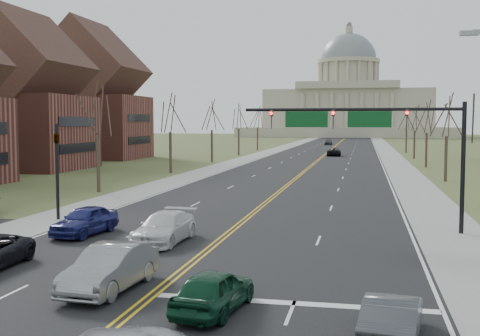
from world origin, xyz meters
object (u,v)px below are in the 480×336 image
at_px(car_far_nb, 334,152).
at_px(car_nb_outer_lead, 392,318).
at_px(car_nb_inner_lead, 214,290).
at_px(car_sb_inner_lead, 110,268).
at_px(car_far_sb, 328,142).
at_px(car_sb_outer_second, 85,220).
at_px(signal_left, 57,160).
at_px(car_sb_inner_second, 164,228).
at_px(signal_mast, 368,128).

bearing_deg(car_far_nb, car_nb_outer_lead, 93.36).
relative_size(car_nb_inner_lead, car_nb_outer_lead, 0.99).
xyz_separation_m(car_sb_inner_lead, car_far_sb, (-0.51, 143.53, -0.03)).
relative_size(car_nb_outer_lead, car_sb_outer_second, 0.90).
distance_m(signal_left, car_sb_inner_lead, 17.55).
bearing_deg(car_nb_outer_lead, car_sb_inner_second, -40.80).
height_order(car_sb_outer_second, car_far_sb, car_sb_outer_second).
bearing_deg(car_sb_inner_second, car_sb_inner_lead, -81.43).
height_order(car_sb_outer_second, car_far_nb, car_sb_outer_second).
distance_m(car_sb_outer_second, car_far_sb, 133.84).
xyz_separation_m(signal_mast, car_nb_outer_lead, (0.62, -17.54, -5.06)).
relative_size(signal_mast, car_sb_outer_second, 2.63).
height_order(car_sb_inner_lead, car_sb_outer_second, car_sb_inner_lead).
distance_m(signal_mast, car_nb_outer_lead, 18.27).
xyz_separation_m(signal_left, car_sb_inner_second, (8.89, -5.56, -2.95)).
height_order(signal_left, car_far_sb, signal_left).
xyz_separation_m(signal_left, car_nb_inner_lead, (14.09, -15.94, -3.00)).
xyz_separation_m(car_nb_inner_lead, car_sb_inner_second, (-5.20, 10.38, 0.05)).
bearing_deg(car_far_nb, signal_mast, 93.77).
bearing_deg(car_far_nb, car_sb_inner_second, 86.44).
relative_size(signal_mast, car_far_sb, 2.64).
bearing_deg(car_sb_outer_second, car_nb_outer_lead, -32.38).
distance_m(car_sb_inner_lead, car_far_sb, 143.53).
height_order(signal_mast, car_nb_outer_lead, signal_mast).
distance_m(signal_mast, car_sb_inner_lead, 17.64).
distance_m(signal_left, car_sb_outer_second, 6.68).
height_order(car_nb_inner_lead, car_far_sb, car_far_sb).
height_order(car_nb_inner_lead, car_sb_outer_second, car_sb_outer_second).
bearing_deg(signal_mast, car_sb_outer_second, -163.35).
bearing_deg(signal_left, signal_mast, -0.00).
height_order(car_far_nb, car_far_sb, car_far_sb).
relative_size(car_nb_inner_lead, car_sb_inner_second, 0.79).
bearing_deg(signal_mast, car_sb_inner_lead, -122.66).
distance_m(signal_mast, car_sb_outer_second, 16.36).
xyz_separation_m(signal_mast, car_sb_outer_second, (-14.93, -4.47, -4.97)).
xyz_separation_m(signal_left, car_sb_inner_lead, (9.81, -14.26, -2.89)).
distance_m(signal_mast, car_sb_inner_second, 12.53).
xyz_separation_m(car_nb_outer_lead, car_far_nb, (-6.17, 93.62, 0.05)).
height_order(signal_left, car_nb_inner_lead, signal_left).
bearing_deg(car_sb_inner_second, car_nb_outer_lead, -45.76).
distance_m(car_nb_inner_lead, car_nb_outer_lead, 5.71).
distance_m(car_nb_outer_lead, car_sb_outer_second, 20.32).
bearing_deg(car_sb_outer_second, car_nb_inner_lead, -41.04).
height_order(signal_left, car_sb_outer_second, signal_left).
bearing_deg(signal_left, car_sb_inner_second, -32.00).
bearing_deg(car_nb_outer_lead, signal_left, -34.36).
bearing_deg(car_sb_outer_second, car_sb_inner_lead, -51.71).
relative_size(car_sb_inner_second, car_sb_outer_second, 1.13).
bearing_deg(car_far_nb, car_nb_inner_lead, 90.02).
xyz_separation_m(car_nb_outer_lead, car_sb_inner_second, (-10.67, 11.98, 0.07)).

